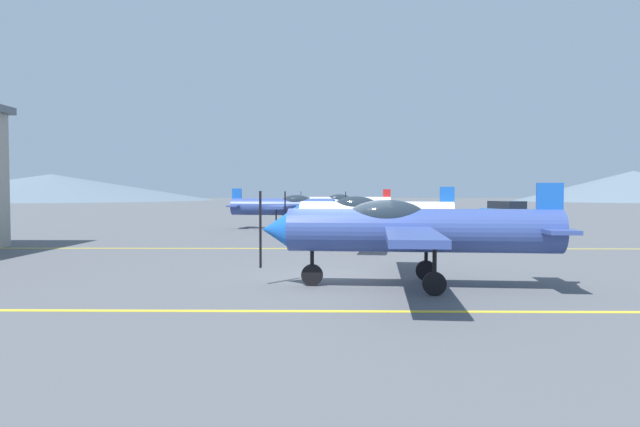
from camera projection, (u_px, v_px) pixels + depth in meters
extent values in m
plane|color=#54565B|center=(340.00, 282.00, 14.17)|extent=(400.00, 400.00, 0.00)
cube|color=yellow|center=(344.00, 311.00, 10.71)|extent=(80.00, 0.16, 0.01)
cube|color=yellow|center=(335.00, 249.00, 22.57)|extent=(80.00, 0.16, 0.01)
cylinder|color=#33478C|center=(422.00, 231.00, 13.35)|extent=(6.46, 1.57, 1.03)
cone|color=blue|center=(276.00, 230.00, 13.69)|extent=(0.73, 0.93, 0.88)
cube|color=black|center=(260.00, 229.00, 13.73)|extent=(0.05, 0.12, 1.88)
ellipsoid|color=#1E2833|center=(386.00, 217.00, 13.42)|extent=(1.95, 1.00, 0.85)
cube|color=#33478C|center=(406.00, 228.00, 13.38)|extent=(1.73, 8.33, 0.15)
cube|color=#33478C|center=(549.00, 229.00, 13.06)|extent=(0.86, 2.49, 0.09)
cube|color=blue|center=(550.00, 207.00, 13.04)|extent=(0.60, 0.16, 1.13)
cylinder|color=black|center=(312.00, 256.00, 13.63)|extent=(0.09, 0.09, 0.95)
cylinder|color=black|center=(312.00, 275.00, 13.65)|extent=(0.53, 0.16, 0.53)
cylinder|color=black|center=(426.00, 252.00, 14.38)|extent=(0.09, 0.09, 0.95)
cylinder|color=black|center=(426.00, 271.00, 14.40)|extent=(0.53, 0.16, 0.53)
cylinder|color=black|center=(435.00, 262.00, 12.32)|extent=(0.09, 0.09, 0.95)
cylinder|color=black|center=(434.00, 284.00, 12.34)|extent=(0.53, 0.16, 0.53)
cylinder|color=silver|center=(376.00, 214.00, 23.59)|extent=(6.48, 1.98, 1.03)
cone|color=blue|center=(294.00, 213.00, 24.17)|extent=(0.78, 0.97, 0.88)
cube|color=black|center=(285.00, 213.00, 24.23)|extent=(0.05, 0.12, 1.88)
ellipsoid|color=#1E2833|center=(356.00, 206.00, 23.72)|extent=(1.99, 1.12, 0.85)
cube|color=silver|center=(367.00, 213.00, 23.65)|extent=(2.26, 8.34, 0.15)
cube|color=silver|center=(447.00, 213.00, 23.12)|extent=(1.02, 2.52, 0.09)
cube|color=blue|center=(447.00, 200.00, 23.10)|extent=(0.60, 0.20, 1.13)
cylinder|color=black|center=(314.00, 228.00, 24.05)|extent=(0.09, 0.09, 0.95)
cylinder|color=black|center=(314.00, 239.00, 24.07)|extent=(0.54, 0.19, 0.53)
cylinder|color=black|center=(382.00, 227.00, 24.61)|extent=(0.09, 0.09, 0.95)
cylinder|color=black|center=(382.00, 238.00, 24.62)|extent=(0.54, 0.19, 0.53)
cylinder|color=black|center=(379.00, 230.00, 22.57)|extent=(0.09, 0.09, 0.95)
cylinder|color=black|center=(379.00, 242.00, 22.59)|extent=(0.54, 0.19, 0.53)
cylinder|color=#33478C|center=(283.00, 207.00, 34.70)|extent=(6.47, 1.82, 1.03)
cone|color=blue|center=(339.00, 207.00, 34.21)|extent=(0.76, 0.95, 0.88)
cube|color=black|center=(346.00, 207.00, 34.16)|extent=(0.05, 0.12, 1.88)
ellipsoid|color=#1E2833|center=(296.00, 202.00, 34.57)|extent=(1.97, 1.07, 0.85)
cube|color=#33478C|center=(289.00, 206.00, 34.64)|extent=(2.06, 8.34, 0.15)
cube|color=#33478C|center=(237.00, 206.00, 35.10)|extent=(0.96, 2.51, 0.09)
cube|color=blue|center=(237.00, 198.00, 35.08)|extent=(0.60, 0.19, 1.13)
cylinder|color=black|center=(325.00, 217.00, 34.36)|extent=(0.09, 0.09, 0.95)
cylinder|color=black|center=(325.00, 225.00, 34.37)|extent=(0.54, 0.18, 0.53)
cylinder|color=black|center=(276.00, 218.00, 33.72)|extent=(0.09, 0.09, 0.95)
cylinder|color=black|center=(276.00, 226.00, 33.74)|extent=(0.54, 0.18, 0.53)
cylinder|color=black|center=(283.00, 216.00, 35.77)|extent=(0.09, 0.09, 0.95)
cylinder|color=black|center=(283.00, 224.00, 35.79)|extent=(0.54, 0.18, 0.53)
cylinder|color=white|center=(350.00, 203.00, 44.73)|extent=(6.40, 1.04, 1.03)
cone|color=red|center=(306.00, 203.00, 44.77)|extent=(0.66, 0.88, 0.88)
cube|color=black|center=(301.00, 203.00, 44.78)|extent=(0.04, 0.11, 1.88)
ellipsoid|color=#1E2833|center=(339.00, 200.00, 44.73)|extent=(1.88, 0.85, 0.85)
cube|color=white|center=(345.00, 203.00, 44.73)|extent=(1.04, 8.28, 0.15)
cube|color=white|center=(387.00, 203.00, 44.69)|extent=(0.66, 2.45, 0.09)
cube|color=red|center=(387.00, 196.00, 44.67)|extent=(0.59, 0.11, 1.13)
cylinder|color=black|center=(317.00, 211.00, 44.79)|extent=(0.09, 0.09, 0.95)
cylinder|color=black|center=(317.00, 217.00, 44.80)|extent=(0.53, 0.11, 0.53)
cylinder|color=black|center=(352.00, 211.00, 45.78)|extent=(0.09, 0.09, 0.95)
cylinder|color=black|center=(352.00, 217.00, 45.80)|extent=(0.53, 0.11, 0.53)
cylinder|color=black|center=(353.00, 212.00, 43.72)|extent=(0.09, 0.09, 0.95)
cylinder|color=black|center=(353.00, 218.00, 43.73)|extent=(0.53, 0.11, 0.53)
cube|color=#3372BF|center=(508.00, 214.00, 40.58)|extent=(3.28, 4.66, 0.75)
cube|color=black|center=(507.00, 205.00, 40.69)|extent=(2.37, 2.83, 0.55)
cylinder|color=black|center=(511.00, 220.00, 38.94)|extent=(0.44, 0.68, 0.64)
cylinder|color=black|center=(532.00, 220.00, 39.59)|extent=(0.44, 0.68, 0.64)
cylinder|color=black|center=(485.00, 218.00, 41.59)|extent=(0.44, 0.68, 0.64)
cylinder|color=black|center=(505.00, 218.00, 42.24)|extent=(0.44, 0.68, 0.64)
cone|color=slate|center=(52.00, 187.00, 153.46)|extent=(87.17, 87.17, 7.12)
cone|color=slate|center=(633.00, 186.00, 138.22)|extent=(55.90, 55.90, 7.46)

